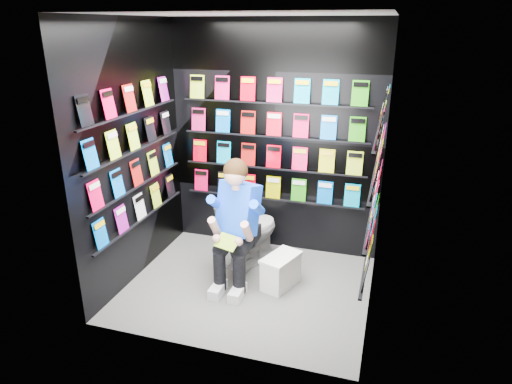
% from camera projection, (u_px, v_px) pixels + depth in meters
% --- Properties ---
extents(floor, '(2.40, 2.40, 0.00)m').
position_uv_depth(floor, '(248.00, 287.00, 4.65)').
color(floor, '#575755').
rests_on(floor, ground).
extents(ceiling, '(2.40, 2.40, 0.00)m').
position_uv_depth(ceiling, '(246.00, 14.00, 3.75)').
color(ceiling, white).
rests_on(ceiling, floor).
extents(wall_back, '(2.40, 0.04, 2.60)m').
position_uv_depth(wall_back, '(275.00, 140.00, 5.10)').
color(wall_back, black).
rests_on(wall_back, floor).
extents(wall_front, '(2.40, 0.04, 2.60)m').
position_uv_depth(wall_front, '(204.00, 204.00, 3.30)').
color(wall_front, black).
rests_on(wall_front, floor).
extents(wall_left, '(0.04, 2.00, 2.60)m').
position_uv_depth(wall_left, '(132.00, 155.00, 4.53)').
color(wall_left, black).
rests_on(wall_left, floor).
extents(wall_right, '(0.04, 2.00, 2.60)m').
position_uv_depth(wall_right, '(381.00, 177.00, 3.87)').
color(wall_right, black).
rests_on(wall_right, floor).
extents(comics_back, '(2.10, 0.06, 1.37)m').
position_uv_depth(comics_back, '(274.00, 140.00, 5.07)').
color(comics_back, '#F3044B').
rests_on(comics_back, wall_back).
extents(comics_left, '(0.06, 1.70, 1.37)m').
position_uv_depth(comics_left, '(135.00, 155.00, 4.52)').
color(comics_left, '#F3044B').
rests_on(comics_left, wall_left).
extents(comics_right, '(0.06, 1.70, 1.37)m').
position_uv_depth(comics_right, '(377.00, 176.00, 3.88)').
color(comics_right, '#F3044B').
rests_on(comics_right, wall_right).
extents(toilet, '(0.64, 0.84, 0.73)m').
position_uv_depth(toilet, '(251.00, 231.00, 5.05)').
color(toilet, silver).
rests_on(toilet, floor).
extents(longbox, '(0.36, 0.47, 0.31)m').
position_uv_depth(longbox, '(281.00, 272.00, 4.62)').
color(longbox, white).
rests_on(longbox, floor).
extents(longbox_lid, '(0.38, 0.50, 0.03)m').
position_uv_depth(longbox_lid, '(281.00, 257.00, 4.56)').
color(longbox_lid, white).
rests_on(longbox_lid, longbox).
extents(reader, '(0.76, 0.91, 1.44)m').
position_uv_depth(reader, '(239.00, 209.00, 4.57)').
color(reader, blue).
rests_on(reader, toilet).
extents(held_comic, '(0.27, 0.20, 0.10)m').
position_uv_depth(held_comic, '(227.00, 242.00, 4.32)').
color(held_comic, green).
rests_on(held_comic, reader).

